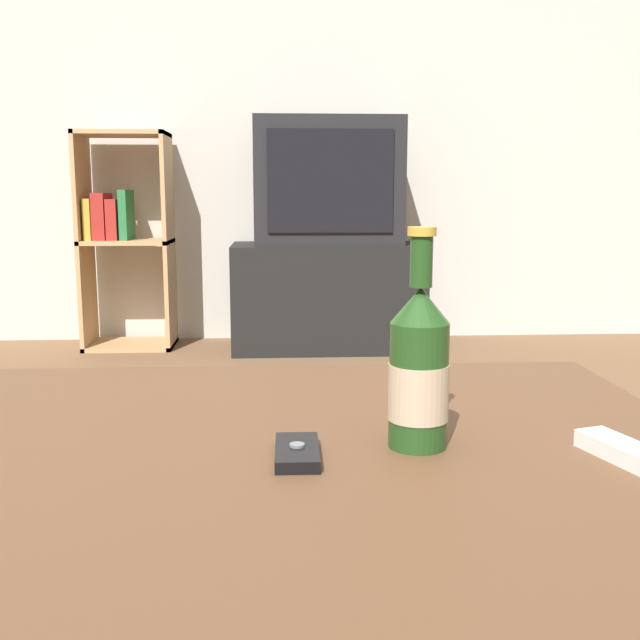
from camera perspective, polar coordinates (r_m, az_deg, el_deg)
back_wall at (r=3.88m, az=-3.57°, el=17.96°), size 8.00×0.05×2.60m
coffee_table at (r=0.88m, az=-3.93°, el=-13.82°), size 1.06×0.89×0.45m
tv_stand at (r=3.58m, az=0.56°, el=1.81°), size 0.90×0.44×0.50m
television at (r=3.54m, az=0.58°, el=10.49°), size 0.68×0.40×0.58m
bookshelf at (r=3.70m, az=-14.85°, el=6.30°), size 0.42×0.30×1.02m
beer_bottle at (r=0.87m, az=7.54°, el=-3.78°), size 0.07×0.07×0.26m
cell_phone at (r=0.85m, az=-1.75°, el=-10.04°), size 0.05×0.10×0.02m
remote_control at (r=0.90m, az=22.78°, el=-9.52°), size 0.08×0.15×0.02m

